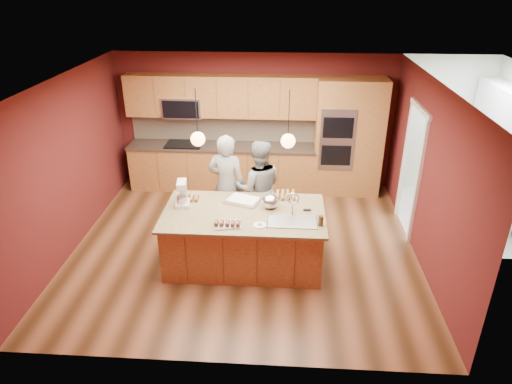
# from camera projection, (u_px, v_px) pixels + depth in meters

# --- Properties ---
(floor) EXTENTS (5.50, 5.50, 0.00)m
(floor) POSITION_uv_depth(u_px,v_px,m) (245.00, 246.00, 7.52)
(floor) COLOR #412613
(floor) RESTS_ON ground
(ceiling) EXTENTS (5.50, 5.50, 0.00)m
(ceiling) POSITION_uv_depth(u_px,v_px,m) (242.00, 81.00, 6.33)
(ceiling) COLOR silver
(ceiling) RESTS_ON ground
(wall_back) EXTENTS (5.50, 0.00, 5.50)m
(wall_back) POSITION_uv_depth(u_px,v_px,m) (255.00, 121.00, 9.17)
(wall_back) COLOR #521716
(wall_back) RESTS_ON ground
(wall_front) EXTENTS (5.50, 0.00, 5.50)m
(wall_front) POSITION_uv_depth(u_px,v_px,m) (222.00, 267.00, 4.68)
(wall_front) COLOR #521716
(wall_front) RESTS_ON ground
(wall_left) EXTENTS (0.00, 5.00, 5.00)m
(wall_left) POSITION_uv_depth(u_px,v_px,m) (68.00, 166.00, 7.09)
(wall_left) COLOR #521716
(wall_left) RESTS_ON ground
(wall_right) EXTENTS (0.00, 5.00, 5.00)m
(wall_right) POSITION_uv_depth(u_px,v_px,m) (428.00, 175.00, 6.76)
(wall_right) COLOR #521716
(wall_right) RESTS_ON ground
(cabinet_run) EXTENTS (3.74, 0.64, 2.30)m
(cabinet_run) POSITION_uv_depth(u_px,v_px,m) (220.00, 142.00, 9.14)
(cabinet_run) COLOR brown
(cabinet_run) RESTS_ON floor
(oven_column) EXTENTS (1.30, 0.62, 2.30)m
(oven_column) POSITION_uv_depth(u_px,v_px,m) (348.00, 138.00, 8.87)
(oven_column) COLOR brown
(oven_column) RESTS_ON floor
(doorway_trim) EXTENTS (0.08, 1.11, 2.20)m
(doorway_trim) POSITION_uv_depth(u_px,v_px,m) (411.00, 172.00, 7.61)
(doorway_trim) COLOR silver
(doorway_trim) RESTS_ON wall_right
(pendant_left) EXTENTS (0.20, 0.20, 0.80)m
(pendant_left) POSITION_uv_depth(u_px,v_px,m) (198.00, 139.00, 6.27)
(pendant_left) COLOR black
(pendant_left) RESTS_ON ceiling
(pendant_right) EXTENTS (0.20, 0.20, 0.80)m
(pendant_right) POSITION_uv_depth(u_px,v_px,m) (288.00, 141.00, 6.20)
(pendant_right) COLOR black
(pendant_right) RESTS_ON ceiling
(island) EXTENTS (2.39, 1.34, 1.26)m
(island) POSITION_uv_depth(u_px,v_px,m) (245.00, 237.00, 6.91)
(island) COLOR brown
(island) RESTS_ON floor
(person_left) EXTENTS (0.71, 0.54, 1.75)m
(person_left) POSITION_uv_depth(u_px,v_px,m) (227.00, 185.00, 7.57)
(person_left) COLOR black
(person_left) RESTS_ON floor
(person_right) EXTENTS (0.88, 0.72, 1.67)m
(person_right) POSITION_uv_depth(u_px,v_px,m) (258.00, 188.00, 7.56)
(person_right) COLOR slate
(person_right) RESTS_ON floor
(stand_mixer) EXTENTS (0.24, 0.31, 0.39)m
(stand_mixer) POSITION_uv_depth(u_px,v_px,m) (182.00, 195.00, 6.85)
(stand_mixer) COLOR silver
(stand_mixer) RESTS_ON island
(sheet_cake) EXTENTS (0.61, 0.53, 0.05)m
(sheet_cake) POSITION_uv_depth(u_px,v_px,m) (243.00, 200.00, 7.02)
(sheet_cake) COLOR #B8BAC0
(sheet_cake) RESTS_ON island
(cooling_rack) EXTENTS (0.41, 0.32, 0.02)m
(cooling_rack) POSITION_uv_depth(u_px,v_px,m) (228.00, 225.00, 6.37)
(cooling_rack) COLOR #A3A6AA
(cooling_rack) RESTS_ON island
(mixing_bowl) EXTENTS (0.26, 0.26, 0.22)m
(mixing_bowl) POSITION_uv_depth(u_px,v_px,m) (270.00, 201.00, 6.80)
(mixing_bowl) COLOR silver
(mixing_bowl) RESTS_ON island
(plate) EXTENTS (0.19, 0.19, 0.01)m
(plate) POSITION_uv_depth(u_px,v_px,m) (260.00, 225.00, 6.36)
(plate) COLOR white
(plate) RESTS_ON island
(tumbler) EXTENTS (0.07, 0.07, 0.14)m
(tumbler) POSITION_uv_depth(u_px,v_px,m) (321.00, 221.00, 6.34)
(tumbler) COLOR #3D290F
(tumbler) RESTS_ON island
(phone) EXTENTS (0.12, 0.07, 0.01)m
(phone) POSITION_uv_depth(u_px,v_px,m) (307.00, 210.00, 6.76)
(phone) COLOR black
(phone) RESTS_ON island
(cupcakes_left) EXTENTS (0.22, 0.22, 0.07)m
(cupcakes_left) POSITION_uv_depth(u_px,v_px,m) (192.00, 197.00, 7.08)
(cupcakes_left) COLOR #BC834D
(cupcakes_left) RESTS_ON island
(cupcakes_rack) EXTENTS (0.38, 0.15, 0.07)m
(cupcakes_rack) POSITION_uv_depth(u_px,v_px,m) (227.00, 223.00, 6.34)
(cupcakes_rack) COLOR #BC834D
(cupcakes_rack) RESTS_ON island
(cupcakes_right) EXTENTS (0.32, 0.32, 0.07)m
(cupcakes_right) POSITION_uv_depth(u_px,v_px,m) (285.00, 195.00, 7.15)
(cupcakes_right) COLOR #BC834D
(cupcakes_right) RESTS_ON island
(washer) EXTENTS (0.61, 0.63, 0.95)m
(washer) POSITION_uv_depth(u_px,v_px,m) (492.00, 203.00, 7.85)
(washer) COLOR silver
(washer) RESTS_ON floor
(dryer) EXTENTS (0.78, 0.80, 1.06)m
(dryer) POSITION_uv_depth(u_px,v_px,m) (479.00, 185.00, 8.37)
(dryer) COLOR silver
(dryer) RESTS_ON floor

